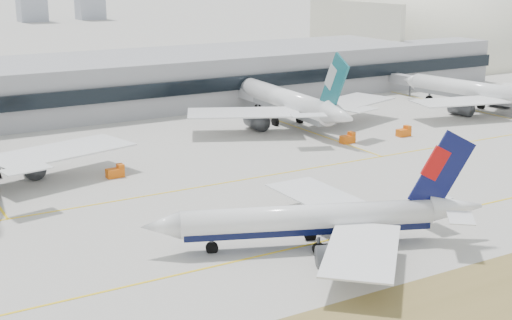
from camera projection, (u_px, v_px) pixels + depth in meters
ground at (322, 228)px, 116.45m from camera, size 3000.00×3000.00×0.00m
taxiing_airliner at (320, 220)px, 107.70m from camera, size 50.64×42.81×17.77m
widebody_cathay at (290, 103)px, 189.78m from camera, size 61.98×60.74×22.13m
widebody_china_air at (478, 93)px, 208.32m from camera, size 55.98×55.33×20.19m
terminal at (97, 84)px, 210.20m from camera, size 280.00×43.10×15.00m
hangar at (435, 65)px, 303.88m from camera, size 91.00×60.00×60.00m
gse_b at (116, 172)px, 143.94m from camera, size 3.55×2.00×2.60m
gse_c at (348, 139)px, 171.65m from camera, size 3.55×2.00×2.60m
gse_extra at (404, 132)px, 178.45m from camera, size 3.55×2.00×2.60m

